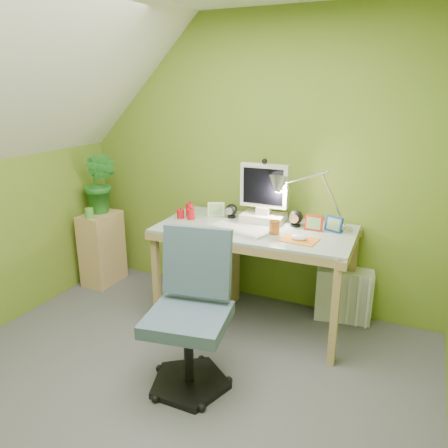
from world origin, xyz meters
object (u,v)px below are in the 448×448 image
at_px(potted_plant, 100,183).
at_px(radiator, 344,295).
at_px(desk_lamp, 322,187).
at_px(desk, 254,275).
at_px(task_chair, 188,317).
at_px(monitor, 264,190).
at_px(side_ledge, 102,248).

xyz_separation_m(potted_plant, radiator, (2.23, 0.20, -0.75)).
distance_m(desk_lamp, potted_plant, 2.04).
bearing_deg(potted_plant, desk, -4.36).
xyz_separation_m(task_chair, radiator, (0.73, 1.26, -0.28)).
height_order(monitor, potted_plant, monitor).
height_order(desk_lamp, radiator, desk_lamp).
height_order(potted_plant, task_chair, potted_plant).
bearing_deg(task_chair, side_ledge, 136.22).
bearing_deg(task_chair, desk_lamp, 54.99).
relative_size(desk_lamp, task_chair, 0.66).
relative_size(side_ledge, radiator, 1.58).
relative_size(desk, desk_lamp, 2.28).
bearing_deg(monitor, desk_lamp, -1.89).
bearing_deg(potted_plant, side_ledge, -90.00).
relative_size(potted_plant, radiator, 1.30).
distance_m(monitor, radiator, 1.07).
height_order(side_ledge, potted_plant, potted_plant).
bearing_deg(task_chair, desk, 75.66).
distance_m(side_ledge, task_chair, 1.82).
distance_m(desk, task_chair, 0.95).
height_order(task_chair, radiator, task_chair).
height_order(monitor, task_chair, monitor).
relative_size(potted_plant, task_chair, 0.57).
distance_m(desk, side_ledge, 1.58).
xyz_separation_m(desk, desk_lamp, (0.45, 0.18, 0.72)).
xyz_separation_m(desk_lamp, potted_plant, (-2.03, -0.06, -0.15)).
bearing_deg(side_ledge, monitor, 3.97).
xyz_separation_m(side_ledge, potted_plant, (0.00, 0.05, 0.63)).
bearing_deg(desk, monitor, 87.90).
bearing_deg(radiator, desk_lamp, -155.42).
xyz_separation_m(desk, side_ledge, (-1.58, 0.07, -0.05)).
xyz_separation_m(side_ledge, task_chair, (1.51, -1.01, 0.15)).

